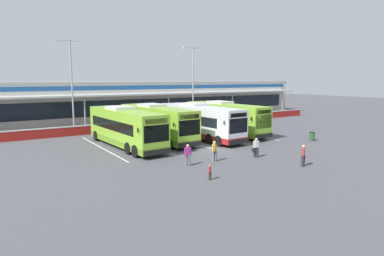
{
  "coord_description": "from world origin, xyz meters",
  "views": [
    {
      "loc": [
        -17.93,
        -23.96,
        6.35
      ],
      "look_at": [
        -0.28,
        3.0,
        1.6
      ],
      "focal_mm": 30.95,
      "sensor_mm": 36.0,
      "label": 1
    }
  ],
  "objects_px": {
    "pedestrian_in_dark_coat": "(303,155)",
    "pedestrian_child": "(210,172)",
    "coach_bus_leftmost": "(125,128)",
    "coach_bus_centre": "(200,122)",
    "pedestrian_near_bin": "(214,150)",
    "coach_bus_left_centre": "(156,123)",
    "lamp_post_centre": "(193,80)",
    "litter_bin": "(312,136)",
    "coach_bus_right_centre": "(225,119)",
    "pedestrian_with_handbag": "(256,147)",
    "lamp_post_west": "(72,80)",
    "pedestrian_approaching_bus": "(188,154)"
  },
  "relations": [
    {
      "from": "coach_bus_leftmost",
      "to": "coach_bus_centre",
      "type": "distance_m",
      "value": 8.49
    },
    {
      "from": "coach_bus_centre",
      "to": "pedestrian_near_bin",
      "type": "relative_size",
      "value": 7.56
    },
    {
      "from": "pedestrian_child",
      "to": "litter_bin",
      "type": "height_order",
      "value": "pedestrian_child"
    },
    {
      "from": "pedestrian_with_handbag",
      "to": "lamp_post_west",
      "type": "bearing_deg",
      "value": 112.71
    },
    {
      "from": "coach_bus_left_centre",
      "to": "litter_bin",
      "type": "bearing_deg",
      "value": -34.3
    },
    {
      "from": "coach_bus_right_centre",
      "to": "pedestrian_approaching_bus",
      "type": "bearing_deg",
      "value": -139.06
    },
    {
      "from": "pedestrian_near_bin",
      "to": "litter_bin",
      "type": "height_order",
      "value": "pedestrian_near_bin"
    },
    {
      "from": "coach_bus_right_centre",
      "to": "pedestrian_in_dark_coat",
      "type": "bearing_deg",
      "value": -107.25
    },
    {
      "from": "coach_bus_left_centre",
      "to": "lamp_post_centre",
      "type": "xyz_separation_m",
      "value": [
        11.21,
        10.04,
        4.5
      ]
    },
    {
      "from": "lamp_post_west",
      "to": "lamp_post_centre",
      "type": "relative_size",
      "value": 1.0
    },
    {
      "from": "coach_bus_centre",
      "to": "coach_bus_right_centre",
      "type": "height_order",
      "value": "same"
    },
    {
      "from": "coach_bus_right_centre",
      "to": "pedestrian_child",
      "type": "relative_size",
      "value": 12.19
    },
    {
      "from": "coach_bus_left_centre",
      "to": "pedestrian_child",
      "type": "distance_m",
      "value": 14.72
    },
    {
      "from": "coach_bus_centre",
      "to": "coach_bus_right_centre",
      "type": "bearing_deg",
      "value": 12.42
    },
    {
      "from": "pedestrian_in_dark_coat",
      "to": "pedestrian_child",
      "type": "distance_m",
      "value": 7.79
    },
    {
      "from": "pedestrian_approaching_bus",
      "to": "pedestrian_in_dark_coat",
      "type": "bearing_deg",
      "value": -34.39
    },
    {
      "from": "coach_bus_centre",
      "to": "lamp_post_west",
      "type": "xyz_separation_m",
      "value": [
        -10.35,
        11.89,
        4.5
      ]
    },
    {
      "from": "coach_bus_centre",
      "to": "pedestrian_approaching_bus",
      "type": "xyz_separation_m",
      "value": [
        -7.34,
        -9.12,
        -0.91
      ]
    },
    {
      "from": "lamp_post_centre",
      "to": "litter_bin",
      "type": "bearing_deg",
      "value": -83.47
    },
    {
      "from": "coach_bus_left_centre",
      "to": "pedestrian_in_dark_coat",
      "type": "relative_size",
      "value": 7.56
    },
    {
      "from": "litter_bin",
      "to": "lamp_post_centre",
      "type": "bearing_deg",
      "value": 96.53
    },
    {
      "from": "pedestrian_child",
      "to": "coach_bus_centre",
      "type": "bearing_deg",
      "value": 57.9
    },
    {
      "from": "pedestrian_in_dark_coat",
      "to": "coach_bus_leftmost",
      "type": "bearing_deg",
      "value": 120.11
    },
    {
      "from": "pedestrian_in_dark_coat",
      "to": "lamp_post_centre",
      "type": "relative_size",
      "value": 0.15
    },
    {
      "from": "lamp_post_west",
      "to": "pedestrian_in_dark_coat",
      "type": "bearing_deg",
      "value": -68.8
    },
    {
      "from": "pedestrian_in_dark_coat",
      "to": "coach_bus_right_centre",
      "type": "bearing_deg",
      "value": 72.75
    },
    {
      "from": "pedestrian_near_bin",
      "to": "lamp_post_centre",
      "type": "height_order",
      "value": "lamp_post_centre"
    },
    {
      "from": "lamp_post_west",
      "to": "lamp_post_centre",
      "type": "distance_m",
      "value": 17.04
    },
    {
      "from": "coach_bus_leftmost",
      "to": "lamp_post_west",
      "type": "bearing_deg",
      "value": 99.01
    },
    {
      "from": "lamp_post_centre",
      "to": "litter_bin",
      "type": "height_order",
      "value": "lamp_post_centre"
    },
    {
      "from": "lamp_post_centre",
      "to": "coach_bus_left_centre",
      "type": "bearing_deg",
      "value": -138.16
    },
    {
      "from": "coach_bus_leftmost",
      "to": "coach_bus_centre",
      "type": "xyz_separation_m",
      "value": [
        8.49,
        -0.13,
        0.0
      ]
    },
    {
      "from": "pedestrian_child",
      "to": "pedestrian_approaching_bus",
      "type": "bearing_deg",
      "value": 79.09
    },
    {
      "from": "pedestrian_child",
      "to": "coach_bus_left_centre",
      "type": "bearing_deg",
      "value": 76.1
    },
    {
      "from": "coach_bus_right_centre",
      "to": "pedestrian_approaching_bus",
      "type": "xyz_separation_m",
      "value": [
        -11.6,
        -10.06,
        -0.91
      ]
    },
    {
      "from": "coach_bus_right_centre",
      "to": "pedestrian_in_dark_coat",
      "type": "distance_m",
      "value": 15.57
    },
    {
      "from": "pedestrian_in_dark_coat",
      "to": "pedestrian_child",
      "type": "xyz_separation_m",
      "value": [
        -7.71,
        1.07,
        -0.33
      ]
    },
    {
      "from": "pedestrian_approaching_bus",
      "to": "lamp_post_centre",
      "type": "relative_size",
      "value": 0.15
    },
    {
      "from": "coach_bus_leftmost",
      "to": "lamp_post_west",
      "type": "xyz_separation_m",
      "value": [
        -1.86,
        11.76,
        4.5
      ]
    },
    {
      "from": "lamp_post_centre",
      "to": "pedestrian_child",
      "type": "bearing_deg",
      "value": -121.25
    },
    {
      "from": "pedestrian_near_bin",
      "to": "pedestrian_approaching_bus",
      "type": "height_order",
      "value": "same"
    },
    {
      "from": "coach_bus_leftmost",
      "to": "lamp_post_centre",
      "type": "distance_m",
      "value": 19.45
    },
    {
      "from": "coach_bus_leftmost",
      "to": "pedestrian_in_dark_coat",
      "type": "xyz_separation_m",
      "value": [
        8.14,
        -14.04,
        -0.91
      ]
    },
    {
      "from": "pedestrian_approaching_bus",
      "to": "lamp_post_centre",
      "type": "height_order",
      "value": "lamp_post_centre"
    },
    {
      "from": "lamp_post_centre",
      "to": "litter_bin",
      "type": "relative_size",
      "value": 11.83
    },
    {
      "from": "coach_bus_right_centre",
      "to": "lamp_post_west",
      "type": "height_order",
      "value": "lamp_post_west"
    },
    {
      "from": "lamp_post_centre",
      "to": "coach_bus_right_centre",
      "type": "bearing_deg",
      "value": -102.96
    },
    {
      "from": "pedestrian_near_bin",
      "to": "lamp_post_west",
      "type": "relative_size",
      "value": 0.15
    },
    {
      "from": "pedestrian_near_bin",
      "to": "lamp_post_west",
      "type": "distance_m",
      "value": 22.38
    },
    {
      "from": "coach_bus_left_centre",
      "to": "coach_bus_right_centre",
      "type": "height_order",
      "value": "same"
    }
  ]
}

